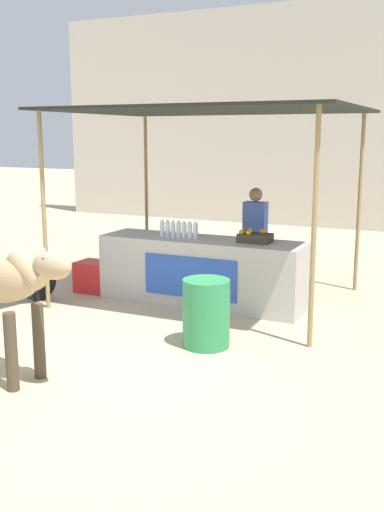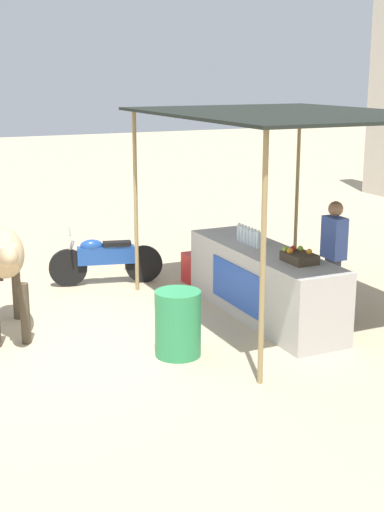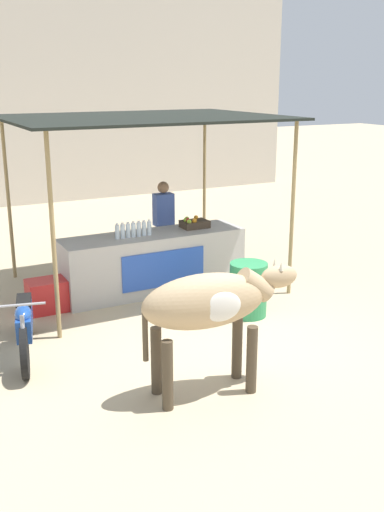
# 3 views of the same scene
# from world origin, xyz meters

# --- Properties ---
(ground_plane) EXTENTS (60.00, 60.00, 0.00)m
(ground_plane) POSITION_xyz_m (0.00, 0.00, 0.00)
(ground_plane) COLOR tan
(building_wall_far) EXTENTS (16.00, 0.50, 5.76)m
(building_wall_far) POSITION_xyz_m (0.00, 10.39, 2.88)
(building_wall_far) COLOR beige
(building_wall_far) RESTS_ON ground
(stall_counter) EXTENTS (3.00, 0.82, 0.96)m
(stall_counter) POSITION_xyz_m (0.00, 2.20, 0.48)
(stall_counter) COLOR #B2ADA8
(stall_counter) RESTS_ON ground
(stall_awning) EXTENTS (4.20, 3.20, 2.79)m
(stall_awning) POSITION_xyz_m (0.00, 2.50, 2.67)
(stall_awning) COLOR black
(stall_awning) RESTS_ON ground
(water_bottle_row) EXTENTS (0.61, 0.07, 0.25)m
(water_bottle_row) POSITION_xyz_m (-0.35, 2.15, 1.07)
(water_bottle_row) COLOR silver
(water_bottle_row) RESTS_ON stall_counter
(fruit_crate) EXTENTS (0.44, 0.32, 0.18)m
(fruit_crate) POSITION_xyz_m (0.77, 2.25, 1.03)
(fruit_crate) COLOR #3F3326
(fruit_crate) RESTS_ON stall_counter
(vendor_behind_counter) EXTENTS (0.34, 0.22, 1.65)m
(vendor_behind_counter) POSITION_xyz_m (0.54, 2.95, 0.85)
(vendor_behind_counter) COLOR #383842
(vendor_behind_counter) RESTS_ON ground
(cooler_box) EXTENTS (0.60, 0.44, 0.48)m
(cooler_box) POSITION_xyz_m (-1.77, 2.10, 0.24)
(cooler_box) COLOR red
(cooler_box) RESTS_ON ground
(water_barrel) EXTENTS (0.55, 0.55, 0.80)m
(water_barrel) POSITION_xyz_m (0.79, 0.57, 0.40)
(water_barrel) COLOR #2D8C51
(water_barrel) RESTS_ON ground
(cow) EXTENTS (1.84, 0.65, 1.44)m
(cow) POSITION_xyz_m (-0.80, -1.14, 1.03)
(cow) COLOR tan
(cow) RESTS_ON ground
(motorcycle_parked) EXTENTS (0.65, 1.77, 0.90)m
(motorcycle_parked) POSITION_xyz_m (-2.40, 0.71, 0.43)
(motorcycle_parked) COLOR black
(motorcycle_parked) RESTS_ON ground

